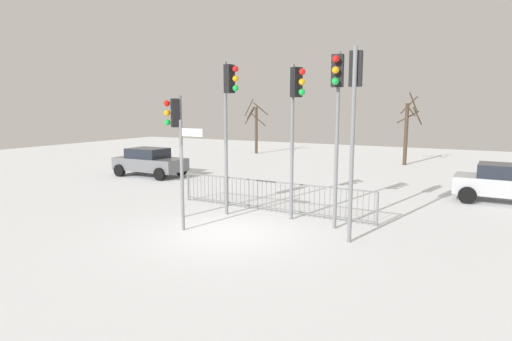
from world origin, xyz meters
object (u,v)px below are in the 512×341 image
traffic_light_rear_left (355,102)px  car_grey_near (150,162)px  traffic_light_mid_right (295,108)px  traffic_light_foreground_left (176,129)px  car_silver_trailing (509,183)px  direction_sign_post (184,170)px  bare_tree_centre (256,126)px  traffic_light_rear_right (229,104)px  traffic_light_foreground_right (337,101)px  bare_tree_left (407,130)px

traffic_light_rear_left → car_grey_near: bearing=148.8°
traffic_light_mid_right → traffic_light_foreground_left: bearing=-41.8°
traffic_light_rear_left → car_silver_trailing: (3.98, 7.30, -2.96)m
direction_sign_post → car_grey_near: 10.60m
bare_tree_centre → traffic_light_rear_left: bearing=-55.0°
traffic_light_rear_right → direction_sign_post: size_ratio=1.56×
bare_tree_centre → traffic_light_rear_right: bearing=-64.2°
traffic_light_rear_right → direction_sign_post: 2.87m
traffic_light_rear_right → traffic_light_foreground_left: size_ratio=1.27×
traffic_light_rear_right → traffic_light_foreground_right: size_ratio=0.98×
traffic_light_mid_right → direction_sign_post: (-2.38, -2.57, -1.77)m
traffic_light_rear_right → car_grey_near: (-8.01, 4.93, -2.91)m
traffic_light_rear_right → bare_tree_left: 16.25m
traffic_light_rear_left → direction_sign_post: (-4.55, -1.35, -1.92)m
car_silver_trailing → direction_sign_post: bearing=-132.2°
traffic_light_rear_right → traffic_light_foreground_right: bearing=95.3°
traffic_light_foreground_left → bare_tree_left: size_ratio=0.88×
car_silver_trailing → car_grey_near: same height
traffic_light_foreground_left → bare_tree_centre: (-7.06, 18.44, -0.79)m
traffic_light_rear_right → car_grey_near: traffic_light_rear_right is taller
traffic_light_foreground_right → direction_sign_post: 4.80m
direction_sign_post → car_silver_trailing: direction_sign_post is taller
car_silver_trailing → bare_tree_centre: 19.95m
traffic_light_foreground_right → direction_sign_post: traffic_light_foreground_right is taller
traffic_light_foreground_right → bare_tree_centre: size_ratio=1.20×
traffic_light_foreground_right → direction_sign_post: bearing=23.9°
traffic_light_foreground_left → car_silver_trailing: 12.44m
traffic_light_rear_left → bare_tree_centre: (-12.71, 18.15, -1.62)m
bare_tree_centre → car_silver_trailing: bearing=-33.1°
direction_sign_post → bare_tree_left: 18.36m
car_silver_trailing → traffic_light_rear_left: bearing=-116.2°
traffic_light_mid_right → direction_sign_post: bearing=-17.9°
traffic_light_rear_left → traffic_light_foreground_left: size_ratio=1.29×
traffic_light_rear_right → traffic_light_mid_right: bearing=106.2°
traffic_light_foreground_left → car_grey_near: traffic_light_foreground_left is taller
traffic_light_rear_left → traffic_light_foreground_left: bearing=176.6°
traffic_light_mid_right → direction_sign_post: traffic_light_mid_right is taller
traffic_light_mid_right → car_silver_trailing: traffic_light_mid_right is taller
direction_sign_post → bare_tree_centre: (-8.16, 19.51, 0.30)m
bare_tree_left → car_grey_near: bearing=-135.5°
traffic_light_rear_right → car_silver_trailing: (8.32, 6.48, -2.91)m
bare_tree_centre → car_grey_near: bearing=-88.4°
direction_sign_post → car_grey_near: bearing=136.7°
traffic_light_rear_right → bare_tree_left: size_ratio=1.12×
traffic_light_rear_left → traffic_light_mid_right: size_ratio=1.05×
traffic_light_rear_left → traffic_light_mid_right: (-2.17, 1.22, -0.16)m
direction_sign_post → car_silver_trailing: 12.19m
traffic_light_mid_right → traffic_light_foreground_left: (-3.48, -1.50, -0.67)m
traffic_light_foreground_right → car_silver_trailing: traffic_light_foreground_right is taller
car_silver_trailing → bare_tree_left: bare_tree_left is taller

